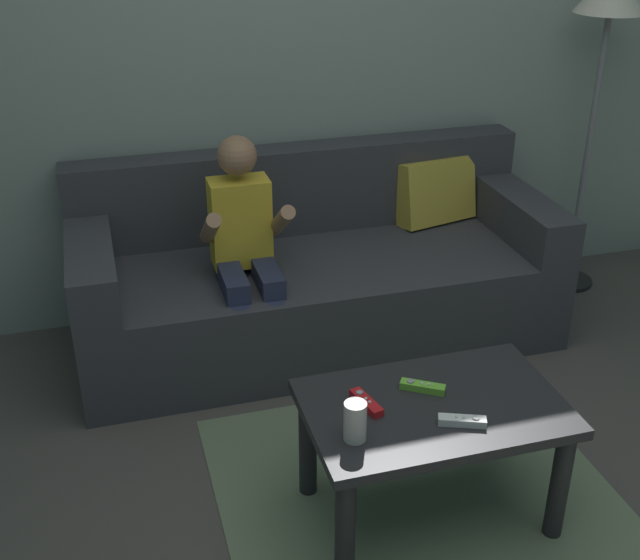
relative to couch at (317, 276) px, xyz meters
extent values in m
cube|color=gray|center=(-0.03, 0.39, 0.96)|extent=(4.71, 0.05, 2.50)
cube|color=#38383D|center=(-0.01, -0.05, -0.08)|extent=(2.04, 0.80, 0.40)
cube|color=#38383D|center=(-0.01, 0.27, 0.31)|extent=(2.04, 0.16, 0.39)
cube|color=#38383D|center=(-0.94, -0.05, 0.22)|extent=(0.18, 0.80, 0.20)
cube|color=#38383D|center=(0.92, -0.05, 0.22)|extent=(0.18, 0.80, 0.20)
cube|color=gold|center=(0.63, 0.19, 0.27)|extent=(0.40, 0.25, 0.31)
cylinder|color=#282D47|center=(-0.42, -0.39, -0.08)|extent=(0.08, 0.08, 0.40)
cylinder|color=#282D47|center=(-0.28, -0.39, -0.08)|extent=(0.08, 0.08, 0.40)
cube|color=#282D47|center=(-0.42, -0.24, 0.15)|extent=(0.09, 0.30, 0.09)
cube|color=#282D47|center=(-0.28, -0.24, 0.15)|extent=(0.09, 0.30, 0.09)
cube|color=gold|center=(-0.35, -0.09, 0.33)|extent=(0.24, 0.14, 0.36)
cylinder|color=#936B4C|center=(-0.49, -0.22, 0.38)|extent=(0.06, 0.26, 0.21)
cylinder|color=#936B4C|center=(-0.21, -0.22, 0.38)|extent=(0.06, 0.26, 0.21)
sphere|color=#936B4C|center=(-0.35, -0.09, 0.61)|extent=(0.16, 0.16, 0.16)
cube|color=#232326|center=(0.03, -1.21, 0.13)|extent=(0.79, 0.50, 0.04)
cylinder|color=#232326|center=(-0.32, -1.41, -0.09)|extent=(0.06, 0.06, 0.40)
cylinder|color=#232326|center=(0.37, -1.41, -0.09)|extent=(0.06, 0.06, 0.40)
cylinder|color=#232326|center=(-0.32, -1.01, -0.09)|extent=(0.06, 0.06, 0.40)
cylinder|color=#232326|center=(0.37, -1.01, -0.09)|extent=(0.06, 0.06, 0.40)
cube|color=#6B7A5B|center=(0.03, -1.21, -0.28)|extent=(1.31, 1.37, 0.01)
cube|color=white|center=(0.06, -1.33, 0.16)|extent=(0.14, 0.09, 0.02)
cylinder|color=#99999E|center=(0.10, -1.34, 0.17)|extent=(0.02, 0.02, 0.00)
cylinder|color=silver|center=(0.07, -1.33, 0.17)|extent=(0.01, 0.01, 0.00)
cylinder|color=silver|center=(0.05, -1.32, 0.17)|extent=(0.01, 0.01, 0.00)
cube|color=#72C638|center=(0.02, -1.13, 0.16)|extent=(0.14, 0.11, 0.02)
cylinder|color=#99999E|center=(-0.01, -1.11, 0.17)|extent=(0.02, 0.02, 0.00)
cylinder|color=silver|center=(0.02, -1.13, 0.17)|extent=(0.01, 0.01, 0.00)
cylinder|color=silver|center=(0.03, -1.14, 0.17)|extent=(0.01, 0.01, 0.00)
cube|color=red|center=(-0.18, -1.16, 0.16)|extent=(0.07, 0.14, 0.02)
cylinder|color=#99999E|center=(-0.19, -1.13, 0.17)|extent=(0.02, 0.02, 0.00)
cylinder|color=silver|center=(-0.18, -1.16, 0.17)|extent=(0.01, 0.01, 0.00)
cylinder|color=silver|center=(-0.17, -1.18, 0.17)|extent=(0.01, 0.01, 0.00)
cylinder|color=silver|center=(-0.26, -1.30, 0.21)|extent=(0.07, 0.07, 0.12)
cylinder|color=black|center=(1.37, 0.12, -0.28)|extent=(0.24, 0.24, 0.02)
cylinder|color=slate|center=(1.37, 0.12, 0.39)|extent=(0.03, 0.03, 1.31)
camera|label=1|loc=(-0.87, -3.06, 1.60)|focal=45.39mm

